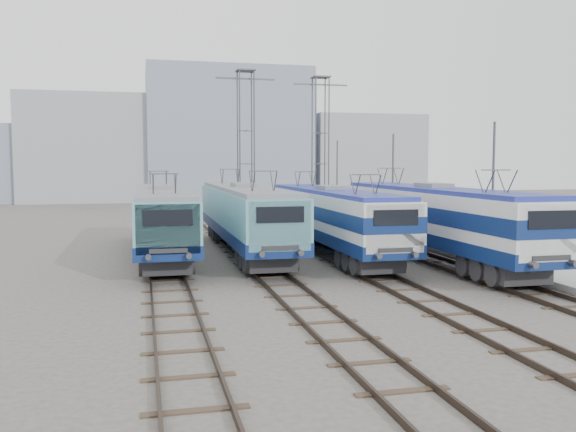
# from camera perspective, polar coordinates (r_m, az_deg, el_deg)

# --- Properties ---
(ground) EXTENTS (160.00, 160.00, 0.00)m
(ground) POSITION_cam_1_polar(r_m,az_deg,el_deg) (25.74, 4.28, -6.32)
(ground) COLOR #514C47
(platform) EXTENTS (4.00, 70.00, 0.30)m
(platform) POSITION_cam_1_polar(r_m,az_deg,el_deg) (37.03, 15.64, -2.81)
(platform) COLOR #9E9E99
(platform) RESTS_ON ground
(locomotive_far_left) EXTENTS (2.83, 17.87, 3.36)m
(locomotive_far_left) POSITION_cam_1_polar(r_m,az_deg,el_deg) (33.51, -11.76, 0.05)
(locomotive_far_left) COLOR navy
(locomotive_far_left) RESTS_ON ground
(locomotive_center_left) EXTENTS (2.90, 18.34, 3.45)m
(locomotive_center_left) POSITION_cam_1_polar(r_m,az_deg,el_deg) (33.71, -4.08, 0.26)
(locomotive_center_left) COLOR navy
(locomotive_center_left) RESTS_ON ground
(locomotive_center_right) EXTENTS (2.80, 17.73, 3.33)m
(locomotive_center_right) POSITION_cam_1_polar(r_m,az_deg,el_deg) (33.19, 4.06, 0.16)
(locomotive_center_right) COLOR navy
(locomotive_center_right) RESTS_ON ground
(locomotive_far_right) EXTENTS (2.95, 18.69, 3.51)m
(locomotive_far_right) POSITION_cam_1_polar(r_m,az_deg,el_deg) (31.90, 13.57, 0.05)
(locomotive_far_right) COLOR navy
(locomotive_far_right) RESTS_ON ground
(catenary_tower_west) EXTENTS (4.50, 1.20, 12.00)m
(catenary_tower_west) POSITION_cam_1_polar(r_m,az_deg,el_deg) (46.71, -3.97, 6.90)
(catenary_tower_west) COLOR #3F4247
(catenary_tower_west) RESTS_ON ground
(catenary_tower_east) EXTENTS (4.50, 1.20, 12.00)m
(catenary_tower_east) POSITION_cam_1_polar(r_m,az_deg,el_deg) (50.13, 3.05, 6.77)
(catenary_tower_east) COLOR #3F4247
(catenary_tower_east) RESTS_ON ground
(mast_front) EXTENTS (0.12, 0.12, 7.00)m
(mast_front) POSITION_cam_1_polar(r_m,az_deg,el_deg) (30.77, 18.60, 1.85)
(mast_front) COLOR #3F4247
(mast_front) RESTS_ON ground
(mast_mid) EXTENTS (0.12, 0.12, 7.00)m
(mast_mid) POSITION_cam_1_polar(r_m,az_deg,el_deg) (41.42, 9.76, 2.75)
(mast_mid) COLOR #3F4247
(mast_mid) RESTS_ON ground
(mast_rear) EXTENTS (0.12, 0.12, 7.00)m
(mast_rear) POSITION_cam_1_polar(r_m,az_deg,el_deg) (52.66, 4.61, 3.25)
(mast_rear) COLOR #3F4247
(mast_rear) RESTS_ON ground
(building_west) EXTENTS (18.00, 12.00, 14.00)m
(building_west) POSITION_cam_1_polar(r_m,az_deg,el_deg) (86.29, -17.73, 5.99)
(building_west) COLOR gray
(building_west) RESTS_ON ground
(building_center) EXTENTS (22.00, 14.00, 18.00)m
(building_center) POSITION_cam_1_polar(r_m,az_deg,el_deg) (86.93, -5.74, 7.51)
(building_center) COLOR gray
(building_center) RESTS_ON ground
(building_east) EXTENTS (16.00, 12.00, 12.00)m
(building_east) POSITION_cam_1_polar(r_m,az_deg,el_deg) (91.71, 6.81, 5.49)
(building_east) COLOR gray
(building_east) RESTS_ON ground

